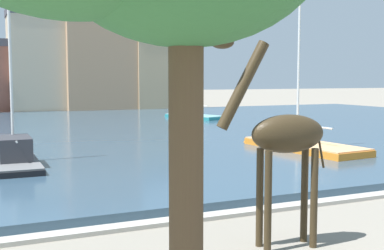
# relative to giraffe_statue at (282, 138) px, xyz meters

# --- Properties ---
(harbor_water) EXTENTS (76.71, 42.48, 0.37)m
(harbor_water) POSITION_rel_giraffe_statue_xyz_m (1.66, 24.28, -2.36)
(harbor_water) COLOR #334C60
(harbor_water) RESTS_ON ground
(quay_edge_coping) EXTENTS (76.71, 0.50, 0.12)m
(quay_edge_coping) POSITION_rel_giraffe_statue_xyz_m (1.66, 2.79, -2.48)
(quay_edge_coping) COLOR #ADA89E
(quay_edge_coping) RESTS_ON ground
(giraffe_statue) EXTENTS (2.85, 0.88, 4.98)m
(giraffe_statue) POSITION_rel_giraffe_statue_xyz_m (0.00, 0.00, 0.00)
(giraffe_statue) COLOR #382B19
(giraffe_statue) RESTS_ON ground
(sailboat_orange) EXTENTS (3.02, 7.98, 8.69)m
(sailboat_orange) POSITION_rel_giraffe_statue_xyz_m (8.48, 11.27, -2.15)
(sailboat_orange) COLOR orange
(sailboat_orange) RESTS_ON ground
(sailboat_teal) EXTENTS (3.96, 7.07, 5.71)m
(sailboat_teal) POSITION_rel_giraffe_statue_xyz_m (11.56, 31.33, -2.20)
(sailboat_teal) COLOR teal
(sailboat_teal) RESTS_ON ground
(sailboat_black) EXTENTS (1.79, 7.22, 7.55)m
(sailboat_black) POSITION_rel_giraffe_statue_xyz_m (-4.86, 12.50, -2.03)
(sailboat_black) COLOR black
(sailboat_black) RESTS_ON ground
(townhouse_wide_warehouse) EXTENTS (8.76, 5.25, 11.45)m
(townhouse_wide_warehouse) POSITION_rel_giraffe_statue_xyz_m (1.69, 48.26, 3.20)
(townhouse_wide_warehouse) COLOR #C6B293
(townhouse_wide_warehouse) RESTS_ON ground
(townhouse_corner_house) EXTENTS (8.37, 5.77, 12.88)m
(townhouse_corner_house) POSITION_rel_giraffe_statue_xyz_m (7.26, 47.53, 3.91)
(townhouse_corner_house) COLOR tan
(townhouse_corner_house) RESTS_ON ground
(townhouse_end_terrace) EXTENTS (7.65, 6.42, 9.11)m
(townhouse_end_terrace) POSITION_rel_giraffe_statue_xyz_m (14.77, 47.63, 2.03)
(townhouse_end_terrace) COLOR tan
(townhouse_end_terrace) RESTS_ON ground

